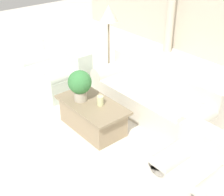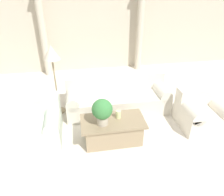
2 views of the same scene
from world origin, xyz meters
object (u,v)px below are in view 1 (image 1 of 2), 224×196
(sofa_long, at_px, (155,95))
(armchair, at_px, (201,171))
(potted_plant, at_px, (80,84))
(loveseat, at_px, (57,71))
(coffee_table, at_px, (93,116))
(floor_lamp, at_px, (109,19))

(sofa_long, distance_m, armchair, 1.88)
(potted_plant, bearing_deg, armchair, 7.11)
(armchair, bearing_deg, sofa_long, 150.17)
(loveseat, xyz_separation_m, coffee_table, (1.63, -0.35, -0.10))
(floor_lamp, bearing_deg, potted_plant, -56.11)
(coffee_table, bearing_deg, armchair, 5.72)
(sofa_long, distance_m, potted_plant, 1.37)
(sofa_long, height_order, armchair, sofa_long)
(coffee_table, bearing_deg, floor_lamp, 131.29)
(potted_plant, bearing_deg, floor_lamp, 123.89)
(sofa_long, bearing_deg, loveseat, -158.05)
(floor_lamp, distance_m, armchair, 3.32)
(sofa_long, distance_m, floor_lamp, 1.70)
(armchair, bearing_deg, loveseat, 177.41)
(sofa_long, xyz_separation_m, floor_lamp, (-1.36, 0.09, 1.01))
(coffee_table, relative_size, armchair, 1.31)
(sofa_long, relative_size, loveseat, 1.79)
(coffee_table, bearing_deg, loveseat, 167.76)
(potted_plant, relative_size, armchair, 0.55)
(armchair, bearing_deg, potted_plant, -172.89)
(sofa_long, height_order, loveseat, same)
(coffee_table, distance_m, potted_plant, 0.56)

